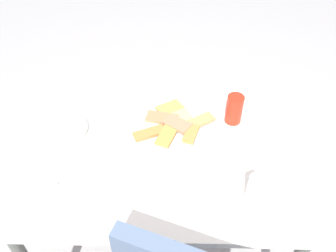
# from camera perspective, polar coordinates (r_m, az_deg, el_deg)

# --- Properties ---
(ground_plane) EXTENTS (6.00, 6.00, 0.00)m
(ground_plane) POSITION_cam_1_polar(r_m,az_deg,el_deg) (2.00, -0.74, -16.24)
(ground_plane) COLOR #A3A19E
(dining_table) EXTENTS (1.09, 0.93, 0.75)m
(dining_table) POSITION_cam_1_polar(r_m,az_deg,el_deg) (1.46, -0.98, -3.18)
(dining_table) COLOR silver
(dining_table) RESTS_ON ground_plane
(pide_platter) EXTENTS (0.33, 0.33, 0.04)m
(pide_platter) POSITION_cam_1_polar(r_m,az_deg,el_deg) (1.40, 1.34, -0.18)
(pide_platter) COLOR white
(pide_platter) RESTS_ON dining_table
(salad_plate_greens) EXTENTS (0.24, 0.24, 0.06)m
(salad_plate_greens) POSITION_cam_1_polar(r_m,az_deg,el_deg) (1.60, -5.34, 6.42)
(salad_plate_greens) COLOR white
(salad_plate_greens) RESTS_ON dining_table
(salad_plate_rice) EXTENTS (0.23, 0.23, 0.06)m
(salad_plate_rice) POSITION_cam_1_polar(r_m,az_deg,el_deg) (1.44, -15.48, -0.35)
(salad_plate_rice) COLOR white
(salad_plate_rice) RESTS_ON dining_table
(soda_can) EXTENTS (0.07, 0.07, 0.12)m
(soda_can) POSITION_cam_1_polar(r_m,az_deg,el_deg) (1.43, 10.47, 2.65)
(soda_can) COLOR red
(soda_can) RESTS_ON dining_table
(drinking_glass) EXTENTS (0.06, 0.06, 0.11)m
(drinking_glass) POSITION_cam_1_polar(r_m,az_deg,el_deg) (1.19, 13.90, -9.86)
(drinking_glass) COLOR silver
(drinking_glass) RESTS_ON dining_table
(paper_napkin) EXTENTS (0.12, 0.12, 0.00)m
(paper_napkin) POSITION_cam_1_polar(r_m,az_deg,el_deg) (1.29, -21.15, -10.14)
(paper_napkin) COLOR white
(paper_napkin) RESTS_ON dining_table
(fork) EXTENTS (0.17, 0.07, 0.00)m
(fork) POSITION_cam_1_polar(r_m,az_deg,el_deg) (1.30, -20.97, -9.40)
(fork) COLOR silver
(fork) RESTS_ON paper_napkin
(spoon) EXTENTS (0.15, 0.08, 0.00)m
(spoon) POSITION_cam_1_polar(r_m,az_deg,el_deg) (1.28, -21.42, -10.68)
(spoon) COLOR silver
(spoon) RESTS_ON paper_napkin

